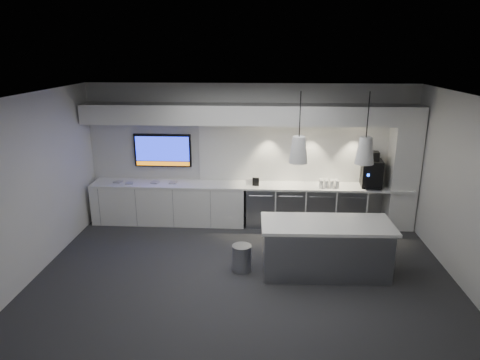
# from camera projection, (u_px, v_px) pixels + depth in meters

# --- Properties ---
(floor) EXTENTS (7.00, 7.00, 0.00)m
(floor) POSITION_uv_depth(u_px,v_px,m) (244.00, 273.00, 7.33)
(floor) COLOR #2D2D30
(floor) RESTS_ON ground
(ceiling) EXTENTS (7.00, 7.00, 0.00)m
(ceiling) POSITION_uv_depth(u_px,v_px,m) (245.00, 95.00, 6.45)
(ceiling) COLOR black
(ceiling) RESTS_ON wall_back
(wall_back) EXTENTS (7.00, 0.00, 7.00)m
(wall_back) POSITION_uv_depth(u_px,v_px,m) (250.00, 154.00, 9.27)
(wall_back) COLOR silver
(wall_back) RESTS_ON floor
(wall_front) EXTENTS (7.00, 0.00, 7.00)m
(wall_front) POSITION_uv_depth(u_px,v_px,m) (233.00, 264.00, 4.50)
(wall_front) COLOR silver
(wall_front) RESTS_ON floor
(wall_left) EXTENTS (0.00, 7.00, 7.00)m
(wall_left) POSITION_uv_depth(u_px,v_px,m) (34.00, 186.00, 7.08)
(wall_left) COLOR silver
(wall_left) RESTS_ON floor
(wall_right) EXTENTS (0.00, 7.00, 7.00)m
(wall_right) POSITION_uv_depth(u_px,v_px,m) (467.00, 194.00, 6.70)
(wall_right) COLOR silver
(wall_right) RESTS_ON floor
(back_counter) EXTENTS (6.80, 0.65, 0.04)m
(back_counter) POSITION_uv_depth(u_px,v_px,m) (249.00, 185.00, 9.15)
(back_counter) COLOR white
(back_counter) RESTS_ON left_base_cabinets
(left_base_cabinets) EXTENTS (3.30, 0.63, 0.86)m
(left_base_cabinets) POSITION_uv_depth(u_px,v_px,m) (169.00, 203.00, 9.37)
(left_base_cabinets) COLOR white
(left_base_cabinets) RESTS_ON floor
(fridge_unit_a) EXTENTS (0.60, 0.61, 0.85)m
(fridge_unit_a) POSITION_uv_depth(u_px,v_px,m) (260.00, 206.00, 9.26)
(fridge_unit_a) COLOR #92949A
(fridge_unit_a) RESTS_ON floor
(fridge_unit_b) EXTENTS (0.60, 0.61, 0.85)m
(fridge_unit_b) POSITION_uv_depth(u_px,v_px,m) (290.00, 206.00, 9.23)
(fridge_unit_b) COLOR #92949A
(fridge_unit_b) RESTS_ON floor
(fridge_unit_c) EXTENTS (0.60, 0.61, 0.85)m
(fridge_unit_c) POSITION_uv_depth(u_px,v_px,m) (319.00, 207.00, 9.20)
(fridge_unit_c) COLOR #92949A
(fridge_unit_c) RESTS_ON floor
(fridge_unit_d) EXTENTS (0.60, 0.61, 0.85)m
(fridge_unit_d) POSITION_uv_depth(u_px,v_px,m) (349.00, 207.00, 9.16)
(fridge_unit_d) COLOR #92949A
(fridge_unit_d) RESTS_ON floor
(backsplash) EXTENTS (4.60, 0.03, 1.30)m
(backsplash) POSITION_uv_depth(u_px,v_px,m) (306.00, 152.00, 9.18)
(backsplash) COLOR white
(backsplash) RESTS_ON wall_back
(soffit) EXTENTS (6.90, 0.60, 0.40)m
(soffit) POSITION_uv_depth(u_px,v_px,m) (250.00, 114.00, 8.73)
(soffit) COLOR white
(soffit) RESTS_ON wall_back
(column) EXTENTS (0.55, 0.55, 2.60)m
(column) POSITION_uv_depth(u_px,v_px,m) (403.00, 168.00, 8.87)
(column) COLOR white
(column) RESTS_ON floor
(wall_tv) EXTENTS (1.25, 0.07, 0.72)m
(wall_tv) POSITION_uv_depth(u_px,v_px,m) (163.00, 150.00, 9.31)
(wall_tv) COLOR black
(wall_tv) RESTS_ON wall_back
(island) EXTENTS (2.19, 0.99, 0.92)m
(island) POSITION_uv_depth(u_px,v_px,m) (325.00, 248.00, 7.20)
(island) COLOR #92949A
(island) RESTS_ON floor
(bin) EXTENTS (0.38, 0.38, 0.47)m
(bin) POSITION_uv_depth(u_px,v_px,m) (242.00, 258.00, 7.34)
(bin) COLOR #92949A
(bin) RESTS_ON floor
(coffee_machine) EXTENTS (0.45, 0.61, 0.75)m
(coffee_machine) POSITION_uv_depth(u_px,v_px,m) (372.00, 172.00, 8.93)
(coffee_machine) COLOR black
(coffee_machine) RESTS_ON back_counter
(sign_black) EXTENTS (0.14, 0.03, 0.18)m
(sign_black) POSITION_uv_depth(u_px,v_px,m) (256.00, 182.00, 9.02)
(sign_black) COLOR black
(sign_black) RESTS_ON back_counter
(sign_white) EXTENTS (0.18, 0.08, 0.14)m
(sign_white) POSITION_uv_depth(u_px,v_px,m) (250.00, 182.00, 9.07)
(sign_white) COLOR white
(sign_white) RESTS_ON back_counter
(cup_cluster) EXTENTS (0.40, 0.19, 0.16)m
(cup_cluster) POSITION_uv_depth(u_px,v_px,m) (329.00, 184.00, 8.93)
(cup_cluster) COLOR white
(cup_cluster) RESTS_ON back_counter
(tray_a) EXTENTS (0.19, 0.19, 0.02)m
(tray_a) POSITION_uv_depth(u_px,v_px,m) (118.00, 182.00, 9.28)
(tray_a) COLOR #A8A8A8
(tray_a) RESTS_ON back_counter
(tray_b) EXTENTS (0.19, 0.19, 0.02)m
(tray_b) POSITION_uv_depth(u_px,v_px,m) (129.00, 183.00, 9.19)
(tray_b) COLOR #A8A8A8
(tray_b) RESTS_ON back_counter
(tray_c) EXTENTS (0.20, 0.20, 0.02)m
(tray_c) POSITION_uv_depth(u_px,v_px,m) (155.00, 182.00, 9.25)
(tray_c) COLOR #A8A8A8
(tray_c) RESTS_ON back_counter
(tray_d) EXTENTS (0.16, 0.16, 0.02)m
(tray_d) POSITION_uv_depth(u_px,v_px,m) (173.00, 183.00, 9.22)
(tray_d) COLOR #A8A8A8
(tray_d) RESTS_ON back_counter
(pendant_left) EXTENTS (0.30, 0.30, 1.12)m
(pendant_left) POSITION_uv_depth(u_px,v_px,m) (299.00, 150.00, 6.73)
(pendant_left) COLOR white
(pendant_left) RESTS_ON ceiling
(pendant_right) EXTENTS (0.30, 0.30, 1.12)m
(pendant_right) POSITION_uv_depth(u_px,v_px,m) (365.00, 150.00, 6.68)
(pendant_right) COLOR white
(pendant_right) RESTS_ON ceiling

